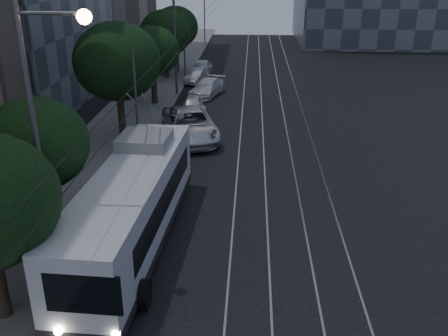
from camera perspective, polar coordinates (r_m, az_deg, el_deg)
ground at (r=19.04m, az=-0.12°, el=-10.20°), size 120.00×120.00×0.00m
sidewalk at (r=38.33m, az=-9.67°, el=6.88°), size 5.00×90.00×0.15m
tram_rails at (r=37.44m, az=5.54°, el=6.61°), size 4.52×90.00×0.02m
overhead_wires at (r=37.08m, az=-6.13°, el=11.93°), size 2.23×90.00×6.00m
trolleybus at (r=19.46m, az=-10.38°, el=-4.23°), size 3.10×12.05×5.63m
pickup_silver at (r=31.06m, az=-3.92°, el=5.00°), size 4.62×7.11×1.82m
car_white_a at (r=36.53m, az=-3.57°, el=7.24°), size 1.61×3.62×1.21m
car_white_b at (r=41.27m, az=-1.93°, el=9.16°), size 3.07×4.88×1.32m
car_white_c at (r=45.88m, az=-3.20°, el=10.46°), size 1.99×3.89×1.22m
car_white_d at (r=48.63m, az=-2.56°, el=11.32°), size 1.86×4.34×1.46m
tree_1 at (r=19.36m, az=-20.64°, el=2.50°), size 3.82×3.82×5.88m
tree_2 at (r=30.31m, az=-12.12°, el=11.78°), size 5.10×5.10×7.15m
tree_3 at (r=38.31m, az=-8.21°, el=13.04°), size 4.10×4.10×5.90m
tree_4 at (r=47.04m, az=-6.73°, el=15.03°), size 4.67×4.67×6.27m
tree_5 at (r=49.81m, az=-5.58°, el=15.72°), size 4.37×4.37×6.33m
streetlamp_near at (r=16.44m, az=-19.66°, el=4.78°), size 2.28×0.44×9.32m
streetlamp_far at (r=40.52m, az=-5.11°, el=16.51°), size 2.41×0.44×9.96m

